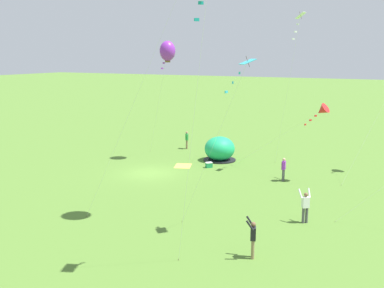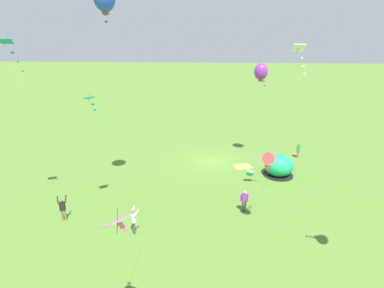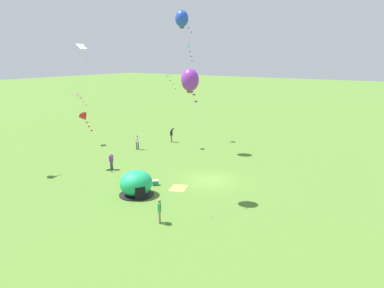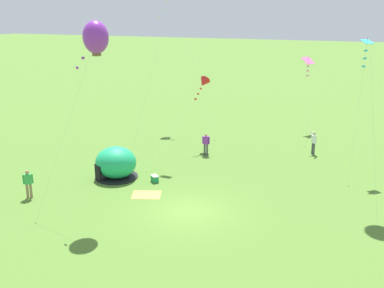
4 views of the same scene
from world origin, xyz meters
The scene contains 12 objects.
ground_plane centered at (0.00, 0.00, 0.00)m, with size 300.00×300.00×0.00m, color #517A2D.
popup_tent centered at (-6.42, 3.08, 1.00)m, with size 2.81×2.81×2.10m.
picnic_blanket centered at (-3.20, 1.20, 0.01)m, with size 1.70×1.30×0.01m, color gold.
cooler_box centered at (-3.70, 3.33, 0.22)m, with size 0.64×0.63×0.44m.
person_arms_raised centered at (5.01, 13.17, 1.00)m, with size 0.69×0.71×1.89m.
person_watching_sky centered at (-2.57, 9.82, 0.96)m, with size 0.59×0.26×1.72m.
person_far_back centered at (-9.44, -1.73, 0.96)m, with size 0.48×0.43×1.72m.
person_flying_kite centered at (10.42, 12.09, 1.00)m, with size 0.71×0.60×1.89m.
kite_red centered at (-3.64, 12.10, 5.17)m, with size 1.95×7.92×5.71m.
kite_white centered at (-5.48, 9.72, 11.32)m, with size 2.96×2.60×12.14m.
kite_purple centered at (-4.66, -1.01, 9.33)m, with size 2.86×3.96×10.18m.
kite_cyan centered at (8.10, 10.52, 8.27)m, with size 0.95×4.13×8.99m.
Camera 1 is at (28.51, 18.29, 9.05)m, focal length 42.00 mm.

